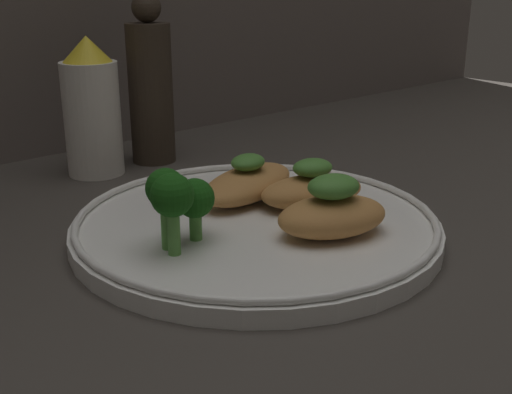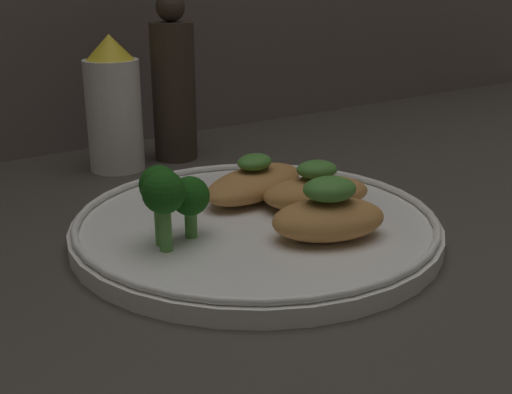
{
  "view_description": "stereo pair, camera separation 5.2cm",
  "coord_description": "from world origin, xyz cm",
  "views": [
    {
      "loc": [
        -33.0,
        -36.92,
        20.72
      ],
      "look_at": [
        0.0,
        0.0,
        3.4
      ],
      "focal_mm": 45.0,
      "sensor_mm": 36.0,
      "label": 1
    },
    {
      "loc": [
        -28.91,
        -40.2,
        20.72
      ],
      "look_at": [
        0.0,
        0.0,
        3.4
      ],
      "focal_mm": 45.0,
      "sensor_mm": 36.0,
      "label": 2
    }
  ],
  "objects": [
    {
      "name": "grilled_meat_front",
      "position": [
        2.32,
        -6.29,
        3.26
      ],
      "size": [
        10.31,
        8.27,
        4.88
      ],
      "color": "#BC7F42",
      "rests_on": "plate"
    },
    {
      "name": "plate",
      "position": [
        0.0,
        0.0,
        0.99
      ],
      "size": [
        30.37,
        30.37,
        2.0
      ],
      "color": "white",
      "rests_on": "ground_plane"
    },
    {
      "name": "sauce_bottle",
      "position": [
        -1.23,
        24.77,
        7.04
      ],
      "size": [
        5.99,
        5.99,
        14.71
      ],
      "color": "white",
      "rests_on": "ground_plane"
    },
    {
      "name": "ground_plane",
      "position": [
        0.0,
        0.0,
        -0.5
      ],
      "size": [
        180.0,
        180.0,
        1.0
      ],
      "primitive_type": "cube",
      "color": "#3D3833"
    },
    {
      "name": "grilled_meat_back",
      "position": [
        3.18,
        4.64,
        2.87
      ],
      "size": [
        12.92,
        8.78,
        4.05
      ],
      "color": "#BC7F42",
      "rests_on": "plate"
    },
    {
      "name": "broccoli_bunch",
      "position": [
        -8.01,
        -0.47,
        5.37
      ],
      "size": [
        5.91,
        4.66,
        6.18
      ],
      "color": "#569942",
      "rests_on": "plate"
    },
    {
      "name": "grilled_meat_middle",
      "position": [
        5.85,
        -0.77,
        2.99
      ],
      "size": [
        10.62,
        7.86,
        4.29
      ],
      "color": "#BC7F42",
      "rests_on": "plate"
    },
    {
      "name": "pepper_grinder",
      "position": [
        6.22,
        24.77,
        8.56
      ],
      "size": [
        4.97,
        4.97,
        18.84
      ],
      "color": "#382D23",
      "rests_on": "ground_plane"
    }
  ]
}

